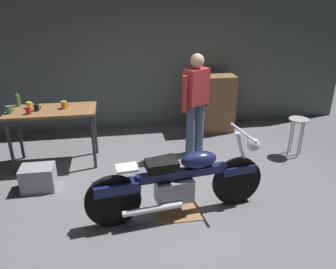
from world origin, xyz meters
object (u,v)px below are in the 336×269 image
at_px(storage_bin, 38,178).
at_px(mug_yellow_tall, 29,105).
at_px(shop_stool, 298,127).
at_px(mug_orange_travel, 64,105).
at_px(person_standing, 196,101).
at_px(wooden_dresser, 213,104).
at_px(motorcycle, 180,181).
at_px(mug_black_matte, 37,108).
at_px(mug_green_speckled, 9,110).
at_px(bottle, 18,100).
at_px(mug_red_diner, 29,111).

distance_m(storage_bin, mug_yellow_tall, 1.18).
bearing_deg(shop_stool, mug_orange_travel, 174.72).
height_order(person_standing, mug_yellow_tall, person_standing).
bearing_deg(mug_orange_travel, wooden_dresser, 19.74).
relative_size(motorcycle, mug_orange_travel, 17.20).
height_order(storage_bin, mug_orange_travel, mug_orange_travel).
relative_size(storage_bin, mug_orange_travel, 3.47).
relative_size(person_standing, mug_black_matte, 15.97).
distance_m(shop_stool, storage_bin, 4.05).
bearing_deg(mug_green_speckled, mug_yellow_tall, 42.33).
bearing_deg(shop_stool, bottle, 172.59).
bearing_deg(mug_red_diner, mug_green_speckled, 166.46).
height_order(mug_black_matte, mug_red_diner, mug_red_diner).
distance_m(mug_black_matte, bottle, 0.43).
bearing_deg(mug_black_matte, wooden_dresser, 18.23).
xyz_separation_m(person_standing, shop_stool, (1.64, -0.31, -0.43)).
distance_m(shop_stool, mug_red_diner, 4.17).
bearing_deg(mug_red_diner, storage_bin, -77.38).
bearing_deg(person_standing, motorcycle, 39.54).
height_order(shop_stool, mug_green_speckled, mug_green_speckled).
distance_m(mug_black_matte, mug_red_diner, 0.15).
bearing_deg(motorcycle, mug_orange_travel, 124.97).
xyz_separation_m(mug_yellow_tall, mug_black_matte, (0.14, -0.16, 0.00)).
xyz_separation_m(shop_stool, mug_red_diner, (-4.14, 0.16, 0.45)).
distance_m(motorcycle, storage_bin, 2.01).
distance_m(motorcycle, person_standing, 1.75).
height_order(mug_yellow_tall, mug_black_matte, mug_black_matte).
bearing_deg(person_standing, bottle, -36.16).
xyz_separation_m(wooden_dresser, mug_black_matte, (-3.00, -0.99, 0.40)).
bearing_deg(mug_yellow_tall, shop_stool, -6.05).
bearing_deg(motorcycle, mug_yellow_tall, 131.91).
height_order(person_standing, mug_red_diner, person_standing).
distance_m(wooden_dresser, storage_bin, 3.43).
relative_size(person_standing, wooden_dresser, 1.52).
xyz_separation_m(motorcycle, mug_black_matte, (-1.85, 1.56, 0.50)).
height_order(motorcycle, bottle, bottle).
xyz_separation_m(motorcycle, mug_red_diner, (-1.93, 1.44, 0.50)).
height_order(wooden_dresser, mug_yellow_tall, wooden_dresser).
bearing_deg(wooden_dresser, mug_red_diner, -160.18).
relative_size(storage_bin, mug_red_diner, 4.10).
height_order(storage_bin, mug_black_matte, mug_black_matte).
distance_m(wooden_dresser, mug_green_speckled, 3.55).
bearing_deg(person_standing, wooden_dresser, -151.97).
xyz_separation_m(shop_stool, storage_bin, (-4.01, -0.43, -0.33)).
bearing_deg(motorcycle, mug_black_matte, 132.60).
bearing_deg(wooden_dresser, mug_orange_travel, -160.26).
bearing_deg(mug_orange_travel, storage_bin, -113.98).
xyz_separation_m(shop_stool, mug_orange_travel, (-3.67, 0.34, 0.46)).
distance_m(mug_orange_travel, mug_red_diner, 0.50).
relative_size(motorcycle, mug_red_diner, 20.33).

